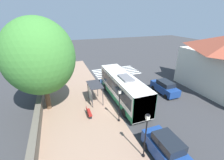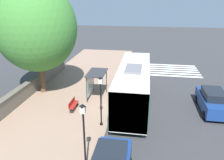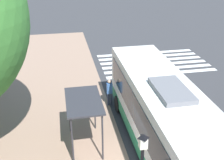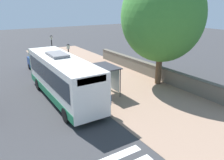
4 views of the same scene
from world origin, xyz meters
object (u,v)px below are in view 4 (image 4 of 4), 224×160
object	(u,v)px
bus_shelter	(107,71)
street_lamp_near	(52,50)
pedestrian	(108,102)
bench	(104,78)
street_lamp_far	(69,59)
bus	(62,77)
shade_tree	(162,16)
parked_car_behind_bus	(39,62)

from	to	relation	value
bus_shelter	street_lamp_near	distance (m)	9.71
pedestrian	bench	world-z (taller)	pedestrian
street_lamp_far	bench	bearing A→B (deg)	144.86
bus	street_lamp_far	distance (m)	4.36
shade_tree	street_lamp_near	bearing A→B (deg)	-54.18
bus_shelter	street_lamp_far	world-z (taller)	street_lamp_far
bench	street_lamp_far	size ratio (longest dim) A/B	0.41
bus	street_lamp_far	xyz separation A→B (m)	(-2.11, -3.80, 0.39)
street_lamp_far	parked_car_behind_bus	size ratio (longest dim) A/B	0.90
bench	street_lamp_far	xyz separation A→B (m)	(2.86, -2.01, 1.83)
bus	bus_shelter	world-z (taller)	bus
street_lamp_near	parked_car_behind_bus	size ratio (longest dim) A/B	0.98
bus_shelter	bench	distance (m)	3.45
bus	bench	size ratio (longest dim) A/B	6.70
bus_shelter	bench	world-z (taller)	bus_shelter
street_lamp_near	parked_car_behind_bus	world-z (taller)	street_lamp_near
street_lamp_near	pedestrian	bearing A→B (deg)	88.42
bench	shade_tree	size ratio (longest dim) A/B	0.15
pedestrian	street_lamp_near	world-z (taller)	street_lamp_near
bench	street_lamp_far	world-z (taller)	street_lamp_far
bus	bus_shelter	distance (m)	3.77
pedestrian	shade_tree	world-z (taller)	shade_tree
parked_car_behind_bus	shade_tree	bearing A→B (deg)	128.88
bus_shelter	parked_car_behind_bus	bearing A→B (deg)	-73.10
bench	parked_car_behind_bus	xyz separation A→B (m)	(4.46, -7.58, 0.55)
bus	parked_car_behind_bus	size ratio (longest dim) A/B	2.49
bus_shelter	shade_tree	xyz separation A→B (m)	(-5.57, 0.47, 4.34)
street_lamp_near	parked_car_behind_bus	bearing A→B (deg)	-27.61
bus	street_lamp_near	size ratio (longest dim) A/B	2.56
street_lamp_far	parked_car_behind_bus	xyz separation A→B (m)	(1.60, -5.56, -1.28)
bus	shade_tree	world-z (taller)	shade_tree
bus_shelter	shade_tree	bearing A→B (deg)	175.13
bench	parked_car_behind_bus	bearing A→B (deg)	-59.50
street_lamp_far	shade_tree	distance (m)	9.74
pedestrian	street_lamp_near	xyz separation A→B (m)	(-0.36, -13.10, 1.43)
bus	shade_tree	size ratio (longest dim) A/B	1.01
bench	parked_car_behind_bus	size ratio (longest dim) A/B	0.37
bench	shade_tree	world-z (taller)	shade_tree
pedestrian	street_lamp_far	world-z (taller)	street_lamp_far
street_lamp_near	bus_shelter	bearing A→B (deg)	99.90
bus	pedestrian	bearing A→B (deg)	109.71
parked_car_behind_bus	bus_shelter	bearing A→B (deg)	106.90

